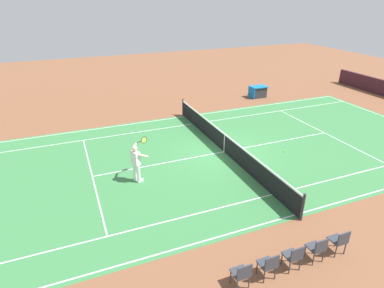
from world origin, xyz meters
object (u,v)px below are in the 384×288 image
at_px(spectator_chair_2, 294,256).
at_px(spectator_chair_3, 269,264).
at_px(tennis_player_near, 136,161).
at_px(equipment_cart_tarped, 258,92).
at_px(spectator_chair_1, 318,248).
at_px(tennis_net, 225,143).
at_px(spectator_chair_4, 242,273).
at_px(spectator_chair_0, 340,240).
at_px(tennis_ball, 284,151).

xyz_separation_m(spectator_chair_2, spectator_chair_3, (0.84, 0.00, 0.00)).
xyz_separation_m(tennis_player_near, equipment_cart_tarped, (-11.33, -8.48, -0.49)).
xyz_separation_m(spectator_chair_1, spectator_chair_3, (1.67, 0.00, 0.00)).
height_order(tennis_net, spectator_chair_4, tennis_net).
bearing_deg(spectator_chair_0, tennis_player_near, -54.40).
relative_size(spectator_chair_3, spectator_chair_4, 1.00).
distance_m(spectator_chair_1, equipment_cart_tarped, 16.73).
xyz_separation_m(spectator_chair_2, equipment_cart_tarped, (-8.39, -14.93, -0.08)).
relative_size(tennis_player_near, tennis_ball, 25.71).
relative_size(tennis_ball, equipment_cart_tarped, 0.05).
distance_m(tennis_ball, spectator_chair_2, 7.80).
bearing_deg(equipment_cart_tarped, tennis_ball, 65.52).
distance_m(tennis_net, spectator_chair_0, 7.52).
bearing_deg(spectator_chair_2, spectator_chair_3, 0.00).
bearing_deg(spectator_chair_0, tennis_net, -90.31).
bearing_deg(spectator_chair_3, spectator_chair_0, 180.00).
relative_size(tennis_net, tennis_player_near, 6.89).
bearing_deg(tennis_ball, spectator_chair_4, 45.90).
xyz_separation_m(tennis_net, spectator_chair_4, (3.38, 7.52, 0.03)).
bearing_deg(spectator_chair_4, tennis_ball, -134.10).
xyz_separation_m(spectator_chair_1, spectator_chair_2, (0.84, 0.00, 0.00)).
xyz_separation_m(spectator_chair_0, spectator_chair_4, (3.34, 0.00, 0.00)).
height_order(tennis_ball, spectator_chair_2, spectator_chair_2).
height_order(tennis_ball, spectator_chair_0, spectator_chair_0).
distance_m(tennis_net, tennis_ball, 3.05).
height_order(tennis_player_near, spectator_chair_3, tennis_player_near).
bearing_deg(tennis_net, spectator_chair_4, 65.77).
relative_size(tennis_net, spectator_chair_1, 13.30).
bearing_deg(spectator_chair_4, equipment_cart_tarped, -123.99).
distance_m(tennis_net, tennis_player_near, 4.80).
relative_size(tennis_player_near, equipment_cart_tarped, 1.36).
xyz_separation_m(spectator_chair_3, equipment_cart_tarped, (-9.23, -14.93, -0.08)).
relative_size(spectator_chair_0, spectator_chair_3, 1.00).
bearing_deg(spectator_chair_1, tennis_ball, -119.88).
bearing_deg(tennis_player_near, tennis_net, -166.99).
relative_size(spectator_chair_2, spectator_chair_4, 1.00).
bearing_deg(equipment_cart_tarped, spectator_chair_0, 65.77).
distance_m(spectator_chair_0, spectator_chair_2, 1.67).
distance_m(tennis_player_near, spectator_chair_1, 7.48).
height_order(tennis_net, spectator_chair_2, tennis_net).
bearing_deg(spectator_chair_3, spectator_chair_1, 180.00).
relative_size(tennis_player_near, spectator_chair_0, 1.93).
height_order(tennis_net, spectator_chair_0, tennis_net).
bearing_deg(spectator_chair_4, spectator_chair_1, 180.00).
bearing_deg(spectator_chair_1, equipment_cart_tarped, -116.84).
distance_m(spectator_chair_1, spectator_chair_3, 1.67).
bearing_deg(tennis_player_near, equipment_cart_tarped, -143.19).
relative_size(spectator_chair_0, spectator_chair_4, 1.00).
height_order(spectator_chair_0, spectator_chair_4, same).
xyz_separation_m(tennis_player_near, spectator_chair_2, (-2.94, 6.45, -0.41)).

